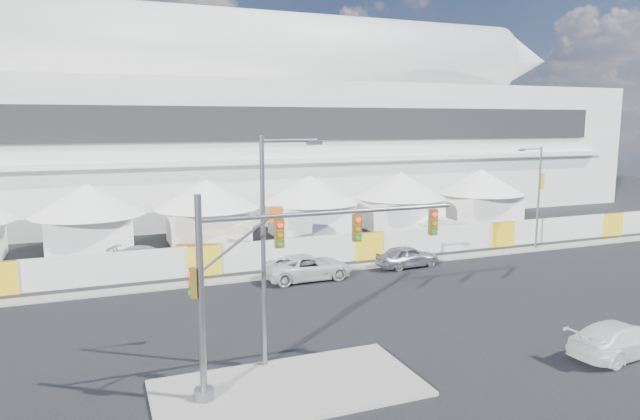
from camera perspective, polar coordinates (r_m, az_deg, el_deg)
name	(u,v)px	position (r m, az deg, el deg)	size (l,w,h in m)	color
ground	(391,340)	(27.31, 7.11, -12.75)	(160.00, 160.00, 0.00)	black
median_island	(289,388)	(22.54, -3.15, -17.34)	(10.00, 5.00, 0.15)	gray
far_curb	(538,248)	(48.47, 20.97, -3.61)	(80.00, 1.20, 0.12)	gray
stadium	(287,127)	(67.11, -3.32, 8.33)	(80.00, 24.80, 21.98)	silver
tent_row	(260,204)	(48.46, -5.99, 0.64)	(53.40, 8.40, 5.40)	white
hoarding_fence	(368,246)	(42.02, 4.86, -3.59)	(70.00, 0.25, 2.00)	silver
scaffold_tower	(568,152)	(82.51, 23.58, 5.31)	(4.40, 4.40, 12.00)	#595B60
sedan_silver	(407,256)	(40.10, 8.72, -4.60)	(4.50, 1.81, 1.53)	#98989C
pickup_curb	(308,267)	(36.65, -1.20, -5.73)	(5.74, 2.65, 1.60)	silver
pickup_near	(620,339)	(28.30, 27.77, -11.34)	(5.12, 2.08, 1.49)	white
lot_car_a	(445,226)	(52.04, 12.40, -1.58)	(4.80, 1.68, 1.58)	silver
lot_car_b	(555,224)	(55.89, 22.43, -1.33)	(4.70, 1.89, 1.60)	black
lot_car_c	(146,257)	(41.53, -17.05, -4.50)	(4.91, 2.00, 1.43)	silver
traffic_mast	(262,281)	(20.89, -5.85, -7.05)	(10.46, 0.72, 7.43)	slate
streetlight_median	(269,236)	(22.77, -5.12, -2.61)	(2.58, 0.26, 9.34)	slate
streetlight_curb	(537,190)	(47.44, 20.89, 1.85)	(2.41, 0.54, 8.14)	slate
boom_lift	(213,247)	(41.96, -10.62, -3.64)	(8.05, 2.88, 3.95)	#D55714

